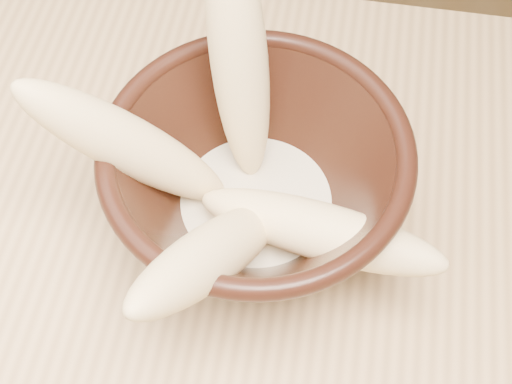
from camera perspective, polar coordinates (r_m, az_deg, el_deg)
bowl at (r=0.49m, az=0.00°, el=0.59°), size 0.21×0.21×0.11m
milk_puddle at (r=0.52m, az=-0.00°, el=-1.05°), size 0.12×0.12×0.02m
banana_upright at (r=0.47m, az=-1.37°, el=10.61°), size 0.07×0.11×0.19m
banana_left at (r=0.47m, az=-10.13°, el=3.70°), size 0.15×0.06×0.15m
banana_across at (r=0.47m, az=5.11°, el=-3.10°), size 0.18×0.07×0.06m
banana_front at (r=0.43m, az=-3.51°, el=-5.00°), size 0.10×0.17×0.13m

